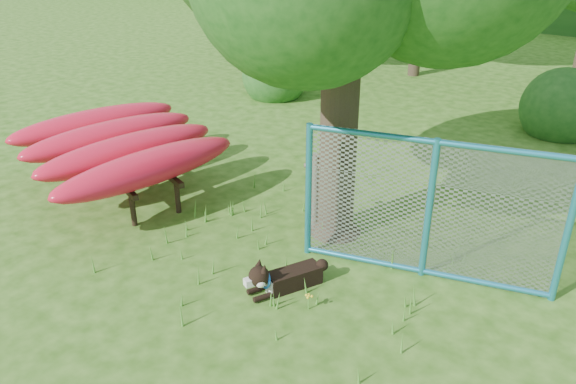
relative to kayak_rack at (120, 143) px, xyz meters
The scene contains 8 objects.
ground 3.81m from the kayak_rack, 18.95° to the right, with size 80.00×80.00×0.00m, color #275410.
wooden_post 3.69m from the kayak_rack, 13.07° to the left, with size 0.34×0.18×1.26m.
kayak_rack is the anchor object (origin of this frame).
husky_dog 4.30m from the kayak_rack, 10.35° to the right, with size 0.68×1.09×0.53m.
fence_section 5.53m from the kayak_rack, ahead, with size 3.27×1.06×3.30m.
wildflower_clump 4.83m from the kayak_rack, 10.71° to the right, with size 0.10×0.11×0.23m.
shrub_left 6.53m from the kayak_rack, 103.36° to the left, with size 1.80×1.80×1.80m, color #1D521A.
shrub_mid 9.58m from the kayak_rack, 54.78° to the left, with size 1.80×1.80×1.80m, color #1D521A.
Camera 1 is at (4.41, -4.37, 4.38)m, focal length 35.00 mm.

